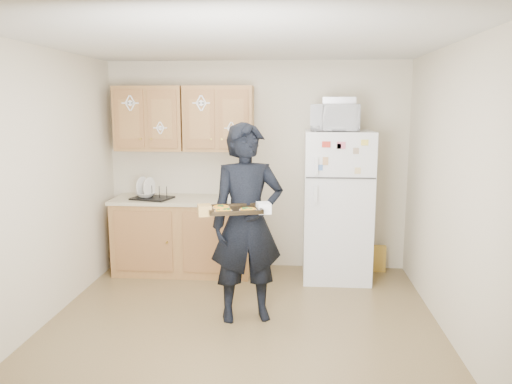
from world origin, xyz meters
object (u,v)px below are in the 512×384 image
at_px(refrigerator, 337,206).
at_px(microwave, 335,118).
at_px(person, 247,223).
at_px(dish_rack, 152,192).
at_px(baking_tray, 234,210).

height_order(refrigerator, microwave, microwave).
xyz_separation_m(refrigerator, microwave, (-0.05, -0.05, 1.00)).
relative_size(refrigerator, person, 0.93).
height_order(person, microwave, microwave).
relative_size(microwave, dish_rack, 1.22).
distance_m(baking_tray, microwave, 1.89).
height_order(baking_tray, dish_rack, baking_tray).
bearing_deg(person, baking_tray, -120.96).
xyz_separation_m(refrigerator, dish_rack, (-2.15, -0.02, 0.14)).
bearing_deg(baking_tray, microwave, 41.63).
bearing_deg(baking_tray, refrigerator, 41.12).
distance_m(microwave, dish_rack, 2.27).
bearing_deg(person, refrigerator, 37.64).
bearing_deg(microwave, refrigerator, 49.09).
distance_m(person, microwave, 1.72).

